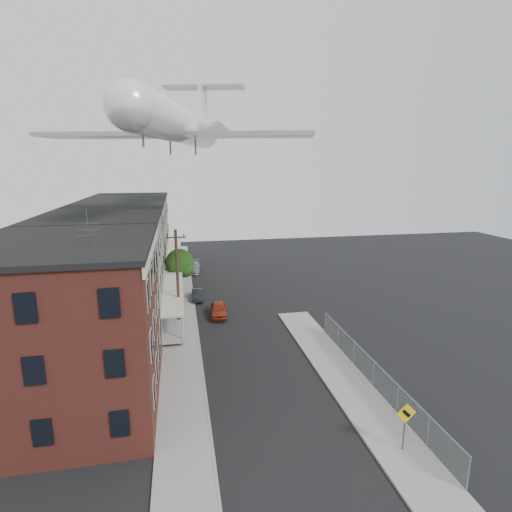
# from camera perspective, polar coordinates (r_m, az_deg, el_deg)

# --- Properties ---
(ground) EXTENTS (120.00, 120.00, 0.00)m
(ground) POSITION_cam_1_polar(r_m,az_deg,el_deg) (23.03, 5.27, -26.16)
(ground) COLOR black
(ground) RESTS_ON ground
(sidewalk_left) EXTENTS (3.00, 62.00, 0.12)m
(sidewalk_left) POSITION_cam_1_polar(r_m,az_deg,el_deg) (43.57, -10.77, -6.71)
(sidewalk_left) COLOR gray
(sidewalk_left) RESTS_ON ground
(sidewalk_right) EXTENTS (3.00, 26.00, 0.12)m
(sidewalk_right) POSITION_cam_1_polar(r_m,az_deg,el_deg) (29.30, 12.68, -16.97)
(sidewalk_right) COLOR gray
(sidewalk_right) RESTS_ON ground
(curb_left) EXTENTS (0.15, 62.00, 0.14)m
(curb_left) POSITION_cam_1_polar(r_m,az_deg,el_deg) (43.59, -8.85, -6.61)
(curb_left) COLOR gray
(curb_left) RESTS_ON ground
(curb_right) EXTENTS (0.15, 26.00, 0.14)m
(curb_right) POSITION_cam_1_polar(r_m,az_deg,el_deg) (28.79, 9.90, -17.39)
(curb_right) COLOR gray
(curb_right) RESTS_ON ground
(corner_building) EXTENTS (10.31, 12.30, 12.15)m
(corner_building) POSITION_cam_1_polar(r_m,az_deg,el_deg) (26.72, -25.14, -8.84)
(corner_building) COLOR black
(corner_building) RESTS_ON ground
(row_house_a) EXTENTS (11.98, 7.00, 10.30)m
(row_house_a) POSITION_cam_1_polar(r_m,az_deg,el_deg) (35.53, -21.49, -3.33)
(row_house_a) COLOR slate
(row_house_a) RESTS_ON ground
(row_house_b) EXTENTS (11.98, 7.00, 10.30)m
(row_house_b) POSITION_cam_1_polar(r_m,az_deg,el_deg) (42.22, -19.85, -0.72)
(row_house_b) COLOR gray
(row_house_b) RESTS_ON ground
(row_house_c) EXTENTS (11.98, 7.00, 10.30)m
(row_house_c) POSITION_cam_1_polar(r_m,az_deg,el_deg) (48.99, -18.66, 1.16)
(row_house_c) COLOR slate
(row_house_c) RESTS_ON ground
(row_house_d) EXTENTS (11.98, 7.00, 10.30)m
(row_house_d) POSITION_cam_1_polar(r_m,az_deg,el_deg) (55.82, -17.76, 2.59)
(row_house_d) COLOR gray
(row_house_d) RESTS_ON ground
(row_house_e) EXTENTS (11.98, 7.00, 10.30)m
(row_house_e) POSITION_cam_1_polar(r_m,az_deg,el_deg) (62.68, -17.06, 3.71)
(row_house_e) COLOR slate
(row_house_e) RESTS_ON ground
(chainlink_fence) EXTENTS (0.06, 18.06, 1.90)m
(chainlink_fence) POSITION_cam_1_polar(r_m,az_deg,el_deg) (28.66, 16.46, -15.78)
(chainlink_fence) COLOR gray
(chainlink_fence) RESTS_ON ground
(warning_sign) EXTENTS (1.10, 0.11, 2.80)m
(warning_sign) POSITION_cam_1_polar(r_m,az_deg,el_deg) (23.14, 20.57, -21.03)
(warning_sign) COLOR #515156
(warning_sign) RESTS_ON ground
(utility_pole) EXTENTS (1.80, 0.26, 9.00)m
(utility_pole) POSITION_cam_1_polar(r_m,az_deg,el_deg) (36.46, -11.15, -3.00)
(utility_pole) COLOR black
(utility_pole) RESTS_ON ground
(street_tree) EXTENTS (3.22, 3.20, 5.20)m
(street_tree) POSITION_cam_1_polar(r_m,az_deg,el_deg) (46.37, -10.71, -1.14)
(street_tree) COLOR black
(street_tree) RESTS_ON ground
(car_near) EXTENTS (1.91, 4.06, 1.34)m
(car_near) POSITION_cam_1_polar(r_m,az_deg,el_deg) (39.63, -5.35, -7.60)
(car_near) COLOR maroon
(car_near) RESTS_ON ground
(car_mid) EXTENTS (1.30, 3.46, 1.13)m
(car_mid) POSITION_cam_1_polar(r_m,az_deg,el_deg) (44.55, -8.36, -5.49)
(car_mid) COLOR black
(car_mid) RESTS_ON ground
(car_far) EXTENTS (2.26, 4.78, 1.35)m
(car_far) POSITION_cam_1_polar(r_m,az_deg,el_deg) (55.97, -8.97, -1.59)
(car_far) COLOR gray
(car_far) RESTS_ON ground
(airplane) EXTENTS (23.73, 27.13, 7.82)m
(airplane) POSITION_cam_1_polar(r_m,az_deg,el_deg) (38.43, -10.66, 17.92)
(airplane) COLOR white
(airplane) RESTS_ON ground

